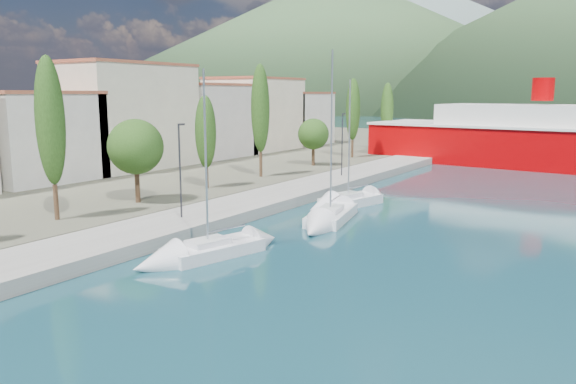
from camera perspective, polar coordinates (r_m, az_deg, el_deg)
The scene contains 9 objects.
ground at distance 132.32m, azimuth 25.76°, elevation 5.20°, with size 1400.00×1400.00×0.00m, color #17404B.
quay at distance 45.51m, azimuth -1.37°, elevation -0.58°, with size 5.00×88.00×0.80m, color gray.
land_strip at distance 79.14m, azimuth -20.49°, elevation 3.26°, with size 70.00×148.00×0.70m, color #565644.
town_buildings at distance 67.98m, azimuth -12.45°, elevation 7.07°, with size 9.20×69.20×11.30m.
tree_row at distance 51.65m, azimuth -5.25°, elevation 6.70°, with size 4.08×64.92×10.86m.
lamp_posts at distance 36.87m, azimuth -10.52°, elevation 2.56°, with size 0.15×44.68×6.06m.
sailboat_near at distance 30.02m, azimuth -10.45°, elevation -6.52°, with size 4.08×7.89×10.88m.
sailboat_mid at distance 37.35m, azimuth 3.63°, elevation -3.09°, with size 4.19×8.96×12.48m.
sailboat_far at distance 43.44m, azimuth 4.89°, elevation -1.26°, with size 4.01×7.62×10.70m.
Camera 1 is at (16.08, -11.04, 8.73)m, focal length 35.00 mm.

